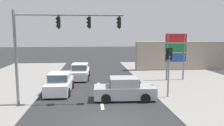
% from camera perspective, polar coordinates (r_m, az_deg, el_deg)
% --- Properties ---
extents(ground_plane, '(140.00, 140.00, 0.00)m').
position_cam_1_polar(ground_plane, '(11.77, -1.91, -15.00)').
color(ground_plane, '#28282B').
extents(lane_dash_mid, '(0.20, 2.40, 0.01)m').
position_cam_1_polar(lane_dash_mid, '(14.58, -2.69, -10.49)').
color(lane_dash_mid, silver).
rests_on(lane_dash_mid, ground).
extents(lane_dash_far, '(0.20, 2.40, 0.01)m').
position_cam_1_polar(lane_dash_far, '(19.39, -3.46, -5.94)').
color(lane_dash_far, silver).
rests_on(lane_dash_far, ground).
extents(traffic_signal_mast, '(6.89, 0.54, 6.00)m').
position_cam_1_polar(traffic_signal_mast, '(14.28, -15.00, 6.64)').
color(traffic_signal_mast, slate).
rests_on(traffic_signal_mast, ground).
extents(pedestal_signal_right_kerb, '(0.44, 0.30, 3.56)m').
position_cam_1_polar(pedestal_signal_right_kerb, '(15.97, 14.63, -0.26)').
color(pedestal_signal_right_kerb, slate).
rests_on(pedestal_signal_right_kerb, ground).
extents(shopping_plaza_sign, '(2.10, 0.16, 4.60)m').
position_cam_1_polar(shopping_plaza_sign, '(22.28, 16.32, 3.27)').
color(shopping_plaza_sign, slate).
rests_on(shopping_plaza_sign, ground).
extents(shopfront_wall_far, '(12.00, 1.00, 3.60)m').
position_cam_1_polar(shopfront_wall_far, '(29.41, 17.82, 1.85)').
color(shopfront_wall_far, '#A39384').
rests_on(shopfront_wall_far, ground).
extents(sedan_oncoming_near, '(4.32, 2.05, 1.56)m').
position_cam_1_polar(sedan_oncoming_near, '(15.25, 3.27, -6.95)').
color(sedan_oncoming_near, '#A3A8AD').
rests_on(sedan_oncoming_near, ground).
extents(sedan_crossing_left, '(2.02, 4.30, 1.56)m').
position_cam_1_polar(sedan_crossing_left, '(22.49, -8.35, -2.32)').
color(sedan_crossing_left, silver).
rests_on(sedan_crossing_left, ground).
extents(sedan_receding_far, '(1.98, 4.28, 1.56)m').
position_cam_1_polar(sedan_receding_far, '(17.55, -13.50, -5.22)').
color(sedan_receding_far, silver).
rests_on(sedan_receding_far, ground).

